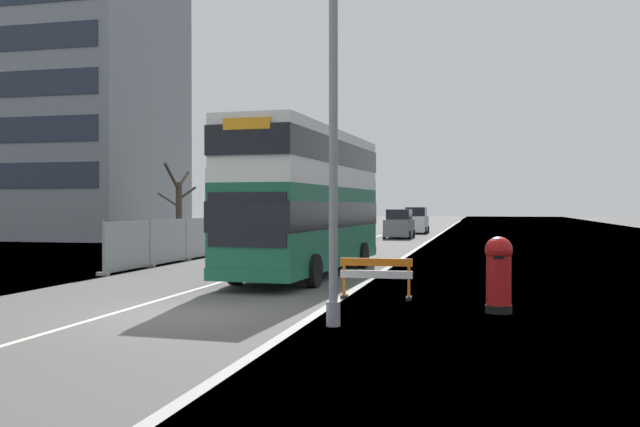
{
  "coord_description": "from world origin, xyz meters",
  "views": [
    {
      "loc": [
        6.65,
        -14.21,
        2.45
      ],
      "look_at": [
        1.82,
        6.06,
        2.2
      ],
      "focal_mm": 38.71,
      "sensor_mm": 36.0,
      "label": 1
    }
  ],
  "objects_px": {
    "lamppost_foreground": "(333,138)",
    "car_oncoming_near": "(309,227)",
    "double_decker_bus": "(308,199)",
    "car_receding_mid": "(399,225)",
    "roadworks_barrier": "(376,273)",
    "car_receding_far": "(416,221)",
    "red_pillar_postbox": "(499,271)"
  },
  "relations": [
    {
      "from": "roadworks_barrier",
      "to": "car_oncoming_near",
      "type": "bearing_deg",
      "value": 108.23
    },
    {
      "from": "red_pillar_postbox",
      "to": "car_oncoming_near",
      "type": "distance_m",
      "value": 28.17
    },
    {
      "from": "red_pillar_postbox",
      "to": "roadworks_barrier",
      "type": "xyz_separation_m",
      "value": [
        -3.07,
        1.67,
        -0.28
      ]
    },
    {
      "from": "double_decker_bus",
      "to": "car_receding_mid",
      "type": "bearing_deg",
      "value": 90.22
    },
    {
      "from": "lamppost_foreground",
      "to": "car_receding_far",
      "type": "xyz_separation_m",
      "value": [
        -2.78,
        46.65,
        -2.75
      ]
    },
    {
      "from": "car_receding_far",
      "to": "double_decker_bus",
      "type": "bearing_deg",
      "value": -90.41
    },
    {
      "from": "roadworks_barrier",
      "to": "car_oncoming_near",
      "type": "distance_m",
      "value": 25.52
    },
    {
      "from": "roadworks_barrier",
      "to": "car_oncoming_near",
      "type": "xyz_separation_m",
      "value": [
        -7.98,
        24.24,
        0.4
      ]
    },
    {
      "from": "red_pillar_postbox",
      "to": "roadworks_barrier",
      "type": "bearing_deg",
      "value": 151.46
    },
    {
      "from": "lamppost_foreground",
      "to": "roadworks_barrier",
      "type": "xyz_separation_m",
      "value": [
        0.23,
        4.23,
        -3.14
      ]
    },
    {
      "from": "roadworks_barrier",
      "to": "car_receding_mid",
      "type": "xyz_separation_m",
      "value": [
        -3.37,
        33.21,
        0.34
      ]
    },
    {
      "from": "double_decker_bus",
      "to": "red_pillar_postbox",
      "type": "height_order",
      "value": "double_decker_bus"
    },
    {
      "from": "car_receding_mid",
      "to": "car_receding_far",
      "type": "distance_m",
      "value": 9.22
    },
    {
      "from": "lamppost_foreground",
      "to": "car_receding_mid",
      "type": "height_order",
      "value": "lamppost_foreground"
    },
    {
      "from": "double_decker_bus",
      "to": "roadworks_barrier",
      "type": "relative_size",
      "value": 6.08
    },
    {
      "from": "roadworks_barrier",
      "to": "car_receding_far",
      "type": "bearing_deg",
      "value": 94.05
    },
    {
      "from": "double_decker_bus",
      "to": "lamppost_foreground",
      "type": "bearing_deg",
      "value": -72.77
    },
    {
      "from": "double_decker_bus",
      "to": "red_pillar_postbox",
      "type": "bearing_deg",
      "value": -48.83
    },
    {
      "from": "roadworks_barrier",
      "to": "car_receding_mid",
      "type": "distance_m",
      "value": 33.39
    },
    {
      "from": "double_decker_bus",
      "to": "car_receding_mid",
      "type": "distance_m",
      "value": 27.69
    },
    {
      "from": "double_decker_bus",
      "to": "lamppost_foreground",
      "type": "height_order",
      "value": "lamppost_foreground"
    },
    {
      "from": "red_pillar_postbox",
      "to": "car_receding_mid",
      "type": "bearing_deg",
      "value": 100.46
    },
    {
      "from": "lamppost_foreground",
      "to": "car_receding_far",
      "type": "distance_m",
      "value": 46.81
    },
    {
      "from": "red_pillar_postbox",
      "to": "car_oncoming_near",
      "type": "bearing_deg",
      "value": 113.1
    },
    {
      "from": "roadworks_barrier",
      "to": "car_receding_mid",
      "type": "relative_size",
      "value": 0.42
    },
    {
      "from": "lamppost_foreground",
      "to": "red_pillar_postbox",
      "type": "height_order",
      "value": "lamppost_foreground"
    },
    {
      "from": "lamppost_foreground",
      "to": "car_oncoming_near",
      "type": "distance_m",
      "value": 29.63
    },
    {
      "from": "lamppost_foreground",
      "to": "red_pillar_postbox",
      "type": "relative_size",
      "value": 4.65
    },
    {
      "from": "double_decker_bus",
      "to": "lamppost_foreground",
      "type": "xyz_separation_m",
      "value": [
        3.04,
        -9.8,
        1.14
      ]
    },
    {
      "from": "lamppost_foreground",
      "to": "car_oncoming_near",
      "type": "height_order",
      "value": "lamppost_foreground"
    },
    {
      "from": "double_decker_bus",
      "to": "roadworks_barrier",
      "type": "bearing_deg",
      "value": -59.63
    },
    {
      "from": "car_oncoming_near",
      "to": "car_receding_far",
      "type": "distance_m",
      "value": 18.85
    }
  ]
}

